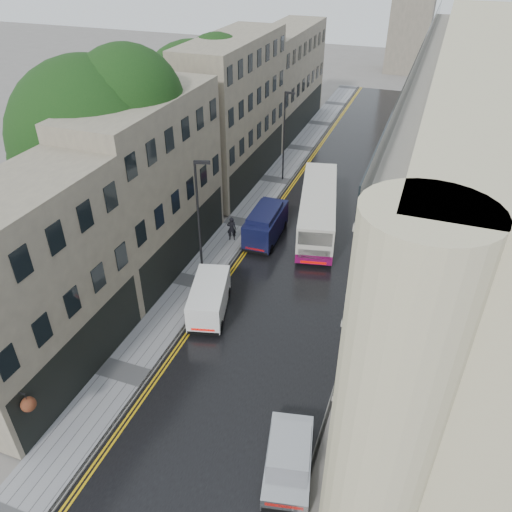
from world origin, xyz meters
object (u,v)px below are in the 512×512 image
Objects in this scene: silver_hatchback at (264,487)px; navy_van at (246,233)px; white_lorry at (377,175)px; lamp_post_far at (284,138)px; tree_far at (194,114)px; cream_bus at (300,230)px; white_van at (189,315)px; tree_near at (97,164)px; lamp_post_near at (199,225)px; pedestrian at (232,229)px.

silver_hatchback is 18.79m from navy_van.
white_lorry reaches higher than silver_hatchback.
lamp_post_far reaches higher than navy_van.
tree_far is 7.89m from lamp_post_far.
white_van is at bearing -120.07° from cream_bus.
silver_hatchback is 0.95× the size of white_van.
silver_hatchback is (0.09, -28.56, -1.25)m from white_lorry.
white_lorry is at bearing 78.26° from silver_hatchback.
tree_near is at bearing 128.28° from silver_hatchback.
tree_far is 15.23m from lamp_post_near.
pedestrian reaches higher than silver_hatchback.
lamp_post_far is (-8.42, 29.16, 3.20)m from silver_hatchback.
pedestrian is 0.22× the size of lamp_post_near.
silver_hatchback is (3.88, -18.60, -0.70)m from cream_bus.
pedestrian is at bearing 154.55° from navy_van.
tree_far is at bearing 108.56° from silver_hatchback.
white_lorry is 1.84× the size of silver_hatchback.
tree_far is at bearing -69.93° from pedestrian.
tree_near is at bearing -91.32° from tree_far.
silver_hatchback is at bearing -72.19° from lamp_post_near.
tree_far is at bearing -172.71° from white_lorry.
tree_near is at bearing 134.90° from white_van.
white_lorry reaches higher than pedestrian.
tree_near is 21.22m from silver_hatchback.
white_lorry is 18.28m from lamp_post_near.
white_van is (-3.43, -10.44, -0.49)m from cream_bus.
lamp_post_far reaches higher than white_van.
navy_van reaches higher than white_van.
tree_near is 1.69× the size of lamp_post_near.
tree_far reaches higher than white_van.
tree_far is 2.96× the size of silver_hatchback.
white_lorry is 1.75× the size of white_van.
pedestrian is at bearing 75.44° from lamp_post_near.
navy_van reaches higher than silver_hatchback.
navy_van is 2.73× the size of pedestrian.
lamp_post_far is (0.12, 16.66, -0.22)m from lamp_post_near.
tree_far is at bearing 135.19° from cream_bus.
silver_hatchback is at bearing -39.79° from tree_near.
navy_van is (-3.53, -1.34, -0.22)m from cream_bus.
lamp_post_far is at bearing 94.18° from silver_hatchback.
cream_bus is at bearing 19.43° from navy_van.
lamp_post_far is at bearing 93.49° from navy_van.
white_lorry is (15.52, 15.56, -4.89)m from tree_near.
white_lorry is at bearing -3.56° from lamp_post_far.
white_lorry is 4.25× the size of pedestrian.
tree_far is 1.14× the size of cream_bus.
navy_van is 0.61× the size of lamp_post_near.
tree_far is 1.60× the size of lamp_post_far.
tree_far reaches higher than lamp_post_near.
white_van is 5.54m from lamp_post_near.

